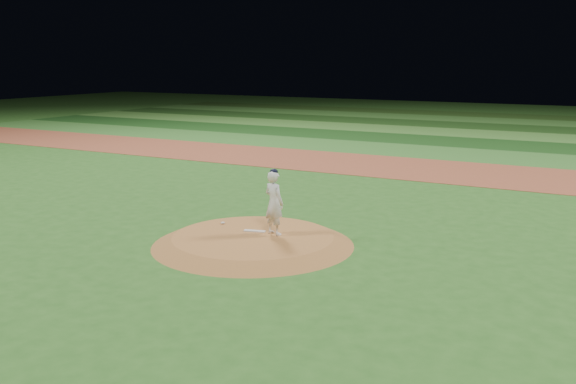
{
  "coord_description": "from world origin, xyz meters",
  "views": [
    {
      "loc": [
        8.86,
        -14.34,
        4.99
      ],
      "look_at": [
        0.0,
        2.0,
        1.1
      ],
      "focal_mm": 40.0,
      "sensor_mm": 36.0,
      "label": 1
    }
  ],
  "objects_px": {
    "pitchers_mound": "(253,240)",
    "pitching_rubber": "(255,231)",
    "rosin_bag": "(223,223)",
    "pitcher_on_mound": "(274,202)"
  },
  "relations": [
    {
      "from": "pitchers_mound",
      "to": "pitcher_on_mound",
      "type": "relative_size",
      "value": 3.02
    },
    {
      "from": "pitchers_mound",
      "to": "rosin_bag",
      "type": "xyz_separation_m",
      "value": [
        -1.44,
        0.66,
        0.16
      ]
    },
    {
      "from": "rosin_bag",
      "to": "pitcher_on_mound",
      "type": "distance_m",
      "value": 2.08
    },
    {
      "from": "pitchers_mound",
      "to": "rosin_bag",
      "type": "height_order",
      "value": "rosin_bag"
    },
    {
      "from": "rosin_bag",
      "to": "pitcher_on_mound",
      "type": "height_order",
      "value": "pitcher_on_mound"
    },
    {
      "from": "pitcher_on_mound",
      "to": "rosin_bag",
      "type": "bearing_deg",
      "value": 172.29
    },
    {
      "from": "pitcher_on_mound",
      "to": "pitchers_mound",
      "type": "bearing_deg",
      "value": -136.31
    },
    {
      "from": "rosin_bag",
      "to": "pitching_rubber",
      "type": "bearing_deg",
      "value": -12.12
    },
    {
      "from": "rosin_bag",
      "to": "pitchers_mound",
      "type": "bearing_deg",
      "value": -24.69
    },
    {
      "from": "pitchers_mound",
      "to": "pitching_rubber",
      "type": "distance_m",
      "value": 0.46
    }
  ]
}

